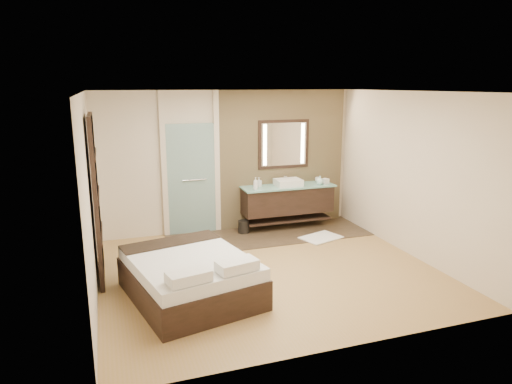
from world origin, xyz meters
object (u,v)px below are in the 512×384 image
object	(u,v)px
vanity	(288,200)
waste_bin	(243,227)
mirror_unit	(284,144)
bed	(190,277)

from	to	relation	value
vanity	waste_bin	world-z (taller)	vanity
waste_bin	mirror_unit	bearing A→B (deg)	18.13
bed	waste_bin	distance (m)	2.77
vanity	waste_bin	xyz separation A→B (m)	(-0.94, -0.07, -0.45)
vanity	mirror_unit	xyz separation A→B (m)	(0.00, 0.24, 1.07)
mirror_unit	bed	xyz separation A→B (m)	(-2.40, -2.65, -1.36)
vanity	bed	world-z (taller)	vanity
mirror_unit	waste_bin	size ratio (longest dim) A/B	4.13
vanity	mirror_unit	world-z (taller)	mirror_unit
mirror_unit	waste_bin	distance (m)	1.81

